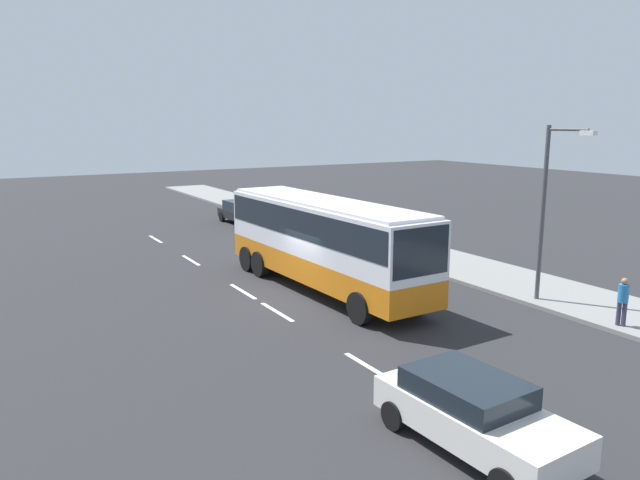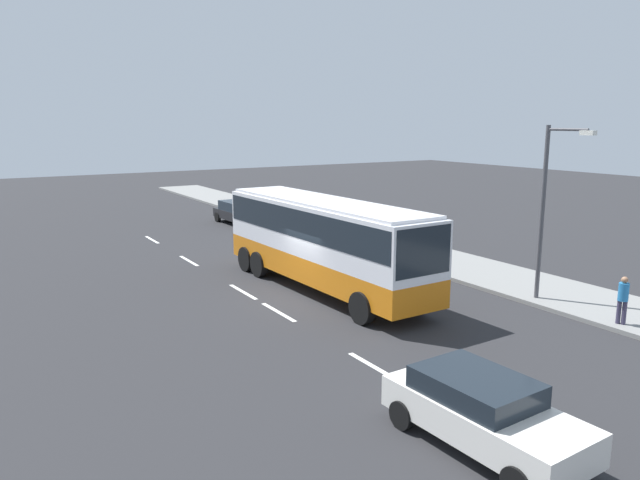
% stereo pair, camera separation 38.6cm
% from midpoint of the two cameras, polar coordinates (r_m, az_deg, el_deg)
% --- Properties ---
extents(ground_plane, '(120.00, 120.00, 0.00)m').
position_cam_midpoint_polar(ground_plane, '(22.92, -0.66, -5.44)').
color(ground_plane, '#28282B').
extents(sidewalk_curb, '(80.00, 4.00, 0.15)m').
position_cam_midpoint_polar(sidewalk_curb, '(27.83, 14.28, -2.63)').
color(sidewalk_curb, gray).
rests_on(sidewalk_curb, ground_plane).
extents(lane_centreline, '(34.46, 0.16, 0.01)m').
position_cam_midpoint_polar(lane_centreline, '(19.87, -1.47, -8.09)').
color(lane_centreline, white).
rests_on(lane_centreline, ground_plane).
extents(coach_bus, '(11.39, 2.92, 3.60)m').
position_cam_midpoint_polar(coach_bus, '(23.31, 0.79, 0.48)').
color(coach_bus, orange).
rests_on(coach_bus, ground_plane).
extents(car_white_minivan, '(4.40, 2.10, 1.48)m').
position_cam_midpoint_polar(car_white_minivan, '(13.06, 15.25, -15.49)').
color(car_white_minivan, white).
rests_on(car_white_minivan, ground_plane).
extents(car_black_sedan, '(4.26, 1.99, 1.46)m').
position_cam_midpoint_polar(car_black_sedan, '(39.47, -7.16, 2.69)').
color(car_black_sedan, black).
rests_on(car_black_sedan, ground_plane).
extents(pedestrian_near_curb, '(0.32, 0.32, 1.57)m').
position_cam_midpoint_polar(pedestrian_near_curb, '(21.47, 27.36, -4.98)').
color(pedestrian_near_curb, '#38334C').
rests_on(pedestrian_near_curb, sidewalk_curb).
extents(street_lamp, '(1.90, 0.24, 6.30)m').
position_cam_midpoint_polar(street_lamp, '(22.81, 21.41, 3.54)').
color(street_lamp, '#47474C').
rests_on(street_lamp, sidewalk_curb).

